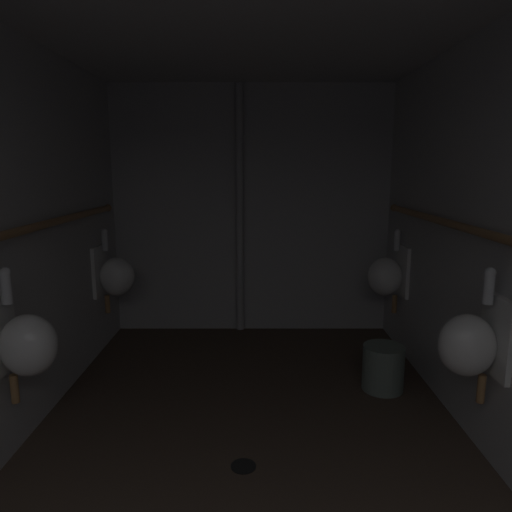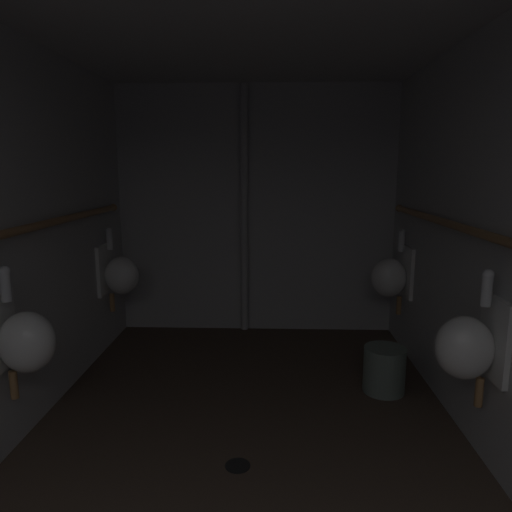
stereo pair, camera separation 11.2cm
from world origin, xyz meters
The scene contains 10 objects.
floor centered at (0.00, 2.21, -0.04)m, with size 2.80×4.54×0.08m, color #47382D.
wall_back centered at (0.00, 4.45, 1.20)m, with size 2.80×0.06×2.39m, color #B6B7B6.
urinal_left_mid centered at (-1.19, 2.23, 0.69)m, with size 0.32×0.30×0.76m.
urinal_left_far centered at (-1.19, 3.85, 0.69)m, with size 0.32×0.30×0.76m.
urinal_right_mid centered at (1.19, 2.23, 0.69)m, with size 0.32×0.30×0.76m.
urinal_right_far centered at (1.19, 3.85, 0.69)m, with size 0.32×0.30×0.76m.
supply_pipe_right centered at (1.28, 2.21, 1.26)m, with size 0.06×3.75×0.06m.
standpipe_back_wall centered at (-0.11, 4.34, 1.20)m, with size 0.07×0.07×2.34m, color #B6B7B6.
floor_drain centered at (-0.02, 2.17, 0.00)m, with size 0.14×0.14×0.01m, color black.
waste_bin centered at (0.98, 3.09, 0.17)m, with size 0.30×0.30×0.33m, color slate.
Camera 1 is at (0.04, -0.14, 1.61)m, focal length 32.91 mm.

